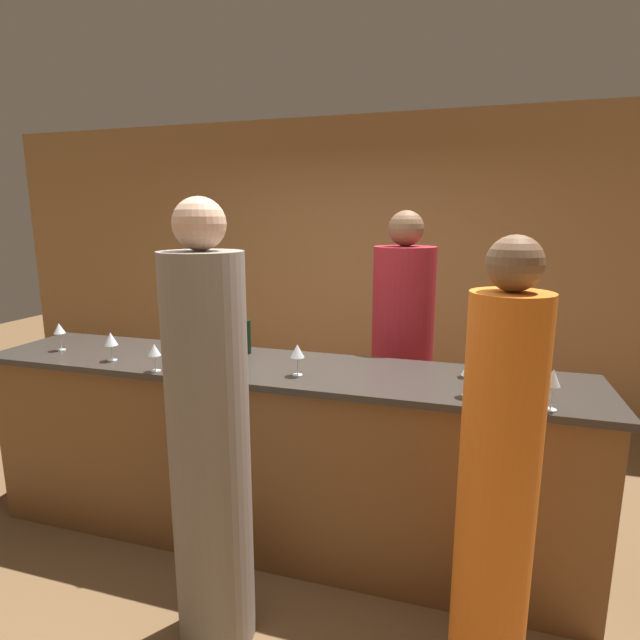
{
  "coord_description": "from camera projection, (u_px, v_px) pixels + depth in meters",
  "views": [
    {
      "loc": [
        1.02,
        -2.45,
        1.85
      ],
      "look_at": [
        0.25,
        0.1,
        1.3
      ],
      "focal_mm": 28.0,
      "sensor_mm": 36.0,
      "label": 1
    }
  ],
  "objects": [
    {
      "name": "guest_1",
      "position": [
        210.0,
        447.0,
        2.1
      ],
      "size": [
        0.34,
        0.34,
        1.93
      ],
      "color": "gray",
      "rests_on": "ground_plane"
    },
    {
      "name": "wine_glass_2",
      "position": [
        523.0,
        373.0,
        2.17
      ],
      "size": [
        0.08,
        0.08,
        0.18
      ],
      "color": "silver",
      "rests_on": "bar_counter"
    },
    {
      "name": "bar_counter",
      "position": [
        273.0,
        453.0,
        2.85
      ],
      "size": [
        3.41,
        0.67,
        1.05
      ],
      "color": "brown",
      "rests_on": "ground_plane"
    },
    {
      "name": "wine_glass_1",
      "position": [
        553.0,
        379.0,
        2.07
      ],
      "size": [
        0.06,
        0.06,
        0.18
      ],
      "color": "silver",
      "rests_on": "bar_counter"
    },
    {
      "name": "wine_glass_6",
      "position": [
        59.0,
        329.0,
        3.04
      ],
      "size": [
        0.07,
        0.07,
        0.17
      ],
      "color": "silver",
      "rests_on": "bar_counter"
    },
    {
      "name": "wine_glass_3",
      "position": [
        297.0,
        352.0,
        2.54
      ],
      "size": [
        0.07,
        0.07,
        0.16
      ],
      "color": "silver",
      "rests_on": "bar_counter"
    },
    {
      "name": "wine_bottle_0",
      "position": [
        475.0,
        355.0,
        2.56
      ],
      "size": [
        0.07,
        0.07,
        0.28
      ],
      "color": "black",
      "rests_on": "bar_counter"
    },
    {
      "name": "wine_glass_4",
      "position": [
        469.0,
        369.0,
        2.24
      ],
      "size": [
        0.07,
        0.07,
        0.17
      ],
      "color": "silver",
      "rests_on": "bar_counter"
    },
    {
      "name": "wine_bottle_1",
      "position": [
        244.0,
        336.0,
        2.97
      ],
      "size": [
        0.08,
        0.08,
        0.29
      ],
      "color": "black",
      "rests_on": "bar_counter"
    },
    {
      "name": "wine_glass_0",
      "position": [
        111.0,
        340.0,
        2.81
      ],
      "size": [
        0.08,
        0.08,
        0.16
      ],
      "color": "silver",
      "rests_on": "bar_counter"
    },
    {
      "name": "back_wall",
      "position": [
        362.0,
        265.0,
        4.89
      ],
      "size": [
        8.0,
        0.06,
        2.8
      ],
      "color": "#A37547",
      "rests_on": "ground_plane"
    },
    {
      "name": "bartender",
      "position": [
        401.0,
        370.0,
        3.27
      ],
      "size": [
        0.39,
        0.39,
        1.9
      ],
      "rotation": [
        0.0,
        0.0,
        3.14
      ],
      "color": "maroon",
      "rests_on": "ground_plane"
    },
    {
      "name": "wine_glass_7",
      "position": [
        154.0,
        351.0,
        2.62
      ],
      "size": [
        0.07,
        0.07,
        0.15
      ],
      "color": "silver",
      "rests_on": "bar_counter"
    },
    {
      "name": "ground_plane",
      "position": [
        275.0,
        536.0,
        2.96
      ],
      "size": [
        14.0,
        14.0,
        0.0
      ],
      "primitive_type": "plane",
      "color": "brown"
    },
    {
      "name": "guest_0",
      "position": [
        497.0,
        497.0,
        1.82
      ],
      "size": [
        0.28,
        0.28,
        1.8
      ],
      "color": "orange",
      "rests_on": "ground_plane"
    },
    {
      "name": "wine_glass_5",
      "position": [
        211.0,
        349.0,
        2.64
      ],
      "size": [
        0.07,
        0.07,
        0.16
      ],
      "color": "silver",
      "rests_on": "bar_counter"
    }
  ]
}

